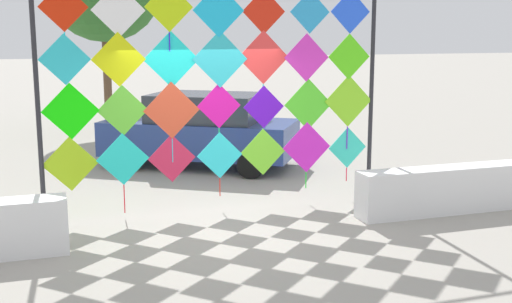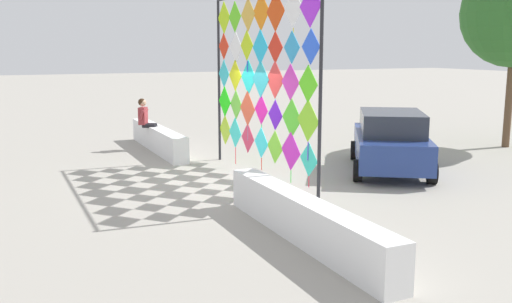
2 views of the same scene
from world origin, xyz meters
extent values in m
plane|color=#9E998E|center=(0.00, 0.00, 0.00)|extent=(120.00, 120.00, 0.00)
cube|color=white|center=(4.47, -0.37, 0.36)|extent=(4.78, 0.45, 0.71)
cylinder|color=#232328|center=(-2.37, 0.82, 2.17)|extent=(0.07, 0.07, 4.34)
cylinder|color=#232328|center=(2.86, 0.87, 2.17)|extent=(0.07, 0.07, 4.34)
cube|color=#9ACC17|center=(-1.97, 0.84, 0.89)|extent=(0.80, 0.02, 0.80)
cube|color=#20D7CB|center=(-1.23, 0.82, 0.91)|extent=(0.78, 0.02, 0.78)
cylinder|color=red|center=(-1.23, 0.83, 0.31)|extent=(0.02, 0.02, 0.44)
cube|color=#D3244A|center=(-0.49, 0.85, 0.88)|extent=(0.73, 0.02, 0.73)
cube|color=#2EECF8|center=(0.26, 0.86, 0.87)|extent=(0.73, 0.02, 0.73)
cylinder|color=red|center=(0.26, 0.87, 0.36)|extent=(0.02, 0.02, 0.29)
cube|color=#7BE830|center=(0.97, 0.87, 0.88)|extent=(0.75, 0.02, 0.75)
cube|color=#DB24CC|center=(1.72, 0.87, 0.92)|extent=(0.83, 0.02, 0.83)
cylinder|color=#16E527|center=(1.72, 0.88, 0.37)|extent=(0.02, 0.02, 0.27)
cube|color=#2FD8BF|center=(2.46, 0.88, 0.87)|extent=(0.68, 0.02, 0.68)
cylinder|color=red|center=(2.46, 0.89, 0.41)|extent=(0.02, 0.02, 0.23)
cube|color=#0EF606|center=(-1.93, 0.81, 1.65)|extent=(0.81, 0.02, 0.81)
cube|color=#5ECD31|center=(-1.20, 0.84, 1.63)|extent=(0.74, 0.02, 0.74)
cube|color=#E04B2C|center=(-0.48, 0.84, 1.61)|extent=(0.86, 0.02, 0.86)
cylinder|color=#16C2E5|center=(-0.48, 0.85, 1.00)|extent=(0.02, 0.02, 0.36)
cube|color=#F015A5|center=(0.26, 0.86, 1.64)|extent=(0.69, 0.02, 0.69)
cylinder|color=#16E55D|center=(0.26, 0.87, 1.18)|extent=(0.02, 0.02, 0.23)
cube|color=#5D12D8|center=(0.98, 0.86, 1.60)|extent=(0.67, 0.02, 0.67)
cube|color=#4FDB29|center=(1.74, 0.87, 1.61)|extent=(0.82, 0.02, 0.82)
cylinder|color=#B916E5|center=(1.74, 0.88, 1.00)|extent=(0.02, 0.02, 0.40)
cube|color=#84DD23|center=(2.44, 0.86, 1.65)|extent=(0.84, 0.02, 0.84)
cylinder|color=#7A16E5|center=(2.44, 0.87, 1.03)|extent=(0.02, 0.02, 0.38)
cube|color=#25BFCE|center=(-1.98, 0.82, 2.38)|extent=(0.72, 0.02, 0.72)
cube|color=#D6DF0D|center=(-1.23, 0.83, 2.37)|extent=(0.78, 0.02, 0.78)
cube|color=#1CEBE3|center=(-0.46, 0.86, 2.36)|extent=(0.84, 0.02, 0.84)
cylinder|color=red|center=(-0.46, 0.87, 1.80)|extent=(0.02, 0.02, 0.29)
cube|color=#2BC1D1|center=(0.27, 0.84, 2.35)|extent=(0.86, 0.02, 0.86)
cube|color=#F83A3A|center=(0.97, 0.86, 2.37)|extent=(0.83, 0.02, 0.83)
cylinder|color=#16E5E5|center=(0.97, 0.87, 1.79)|extent=(0.02, 0.02, 0.33)
cube|color=#DF30BE|center=(1.69, 0.85, 2.36)|extent=(0.76, 0.02, 0.76)
cube|color=#53E117|center=(2.43, 0.85, 2.36)|extent=(0.74, 0.02, 0.74)
cube|color=red|center=(-1.96, 0.81, 3.10)|extent=(0.68, 0.02, 0.68)
cylinder|color=#16CBE5|center=(-1.96, 0.82, 2.63)|extent=(0.02, 0.02, 0.25)
cube|color=white|center=(-1.21, 0.84, 3.06)|extent=(0.77, 0.02, 0.77)
cylinder|color=red|center=(-1.21, 0.85, 2.48)|extent=(0.02, 0.02, 0.40)
cube|color=#BAE00F|center=(-0.49, 0.83, 3.11)|extent=(0.72, 0.02, 0.72)
cylinder|color=#3C16E5|center=(-0.49, 0.84, 2.62)|extent=(0.02, 0.02, 0.28)
cube|color=#18BAEE|center=(0.26, 0.83, 3.07)|extent=(0.79, 0.02, 0.79)
cylinder|color=#E54916|center=(0.26, 0.84, 2.53)|extent=(0.02, 0.02, 0.28)
cube|color=red|center=(0.98, 0.86, 3.06)|extent=(0.69, 0.02, 0.69)
cube|color=#2798D8|center=(1.74, 0.85, 3.06)|extent=(0.67, 0.02, 0.67)
cube|color=blue|center=(2.45, 0.89, 3.07)|extent=(0.69, 0.02, 0.69)
cube|color=navy|center=(0.74, 4.21, 0.61)|extent=(4.17, 3.50, 0.69)
cube|color=#282D38|center=(0.85, 4.14, 1.23)|extent=(2.63, 2.41, 0.56)
cylinder|color=black|center=(-0.83, 4.23, 0.26)|extent=(0.55, 0.45, 0.52)
cylinder|color=black|center=(0.08, 5.63, 0.26)|extent=(0.55, 0.45, 0.52)
cylinder|color=black|center=(1.40, 2.80, 0.26)|extent=(0.55, 0.45, 0.52)
cylinder|color=black|center=(2.30, 4.20, 0.26)|extent=(0.55, 0.45, 0.52)
cylinder|color=brown|center=(-0.57, 9.72, 1.55)|extent=(0.22, 0.22, 3.11)
camera|label=1|loc=(-2.28, -8.65, 2.78)|focal=45.33mm
camera|label=2|loc=(11.97, -4.62, 3.03)|focal=39.42mm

